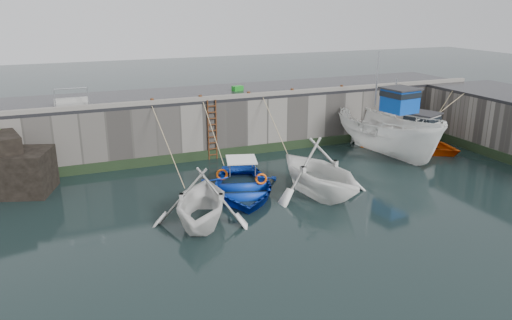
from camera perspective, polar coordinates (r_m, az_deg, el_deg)
name	(u,v)px	position (r m, az deg, el deg)	size (l,w,h in m)	color
ground	(344,226)	(19.17, 10.03, -7.49)	(120.00, 120.00, 0.00)	black
quay_back	(232,119)	(29.42, -2.80, 4.76)	(30.00, 5.00, 3.00)	slate
road_back	(231,92)	(29.10, -2.85, 7.79)	(30.00, 5.00, 0.16)	black
kerb_back	(246,95)	(26.90, -1.16, 7.38)	(30.00, 0.30, 0.20)	slate
algae_back	(247,150)	(27.43, -0.98, 1.12)	(30.00, 0.08, 0.50)	black
ladder	(212,130)	(26.40, -5.01, 3.41)	(0.51, 0.08, 3.20)	#3F1E0F
boat_near_white	(202,222)	(19.35, -6.22, -7.06)	(3.94, 4.57, 2.41)	silver
boat_near_white_rope	(172,180)	(23.89, -9.63, -2.31)	(0.04, 5.71, 3.10)	tan
boat_near_blue	(243,193)	(22.05, -1.54, -3.79)	(3.83, 5.36, 1.11)	#0B30A9
boat_near_blue_rope	(215,167)	(25.53, -4.67, -0.80)	(0.04, 3.85, 3.10)	tan
boat_near_blacktrim	(318,194)	(22.14, 7.08, -3.83)	(4.56, 5.28, 2.78)	white
boat_near_blacktrim_rope	(275,164)	(25.98, 2.17, -0.42)	(0.04, 4.91, 3.10)	tan
boat_far_white	(389,134)	(28.08, 14.95, 2.91)	(3.77, 7.73, 5.87)	white
boat_far_orange	(411,141)	(30.07, 17.30, 2.08)	(6.18, 7.09, 4.23)	#ED5D0C
fish_crate	(237,88)	(28.97, -2.13, 8.19)	(0.61, 0.35, 0.28)	#18841E
railing	(72,102)	(26.22, -20.32, 6.25)	(1.60, 1.05, 1.00)	#A5A8AD
bollard_a	(152,101)	(25.65, -11.79, 6.60)	(0.18, 0.18, 0.28)	#3F1E0F
bollard_b	(200,98)	(26.21, -6.39, 7.09)	(0.18, 0.18, 0.28)	#3F1E0F
bollard_c	(249,94)	(27.06, -0.84, 7.53)	(0.18, 0.18, 0.28)	#3F1E0F
bollard_d	(292,91)	(28.10, 4.14, 7.86)	(0.18, 0.18, 0.28)	#3F1E0F
bollard_e	(342,87)	(29.64, 9.75, 8.17)	(0.18, 0.18, 0.28)	#3F1E0F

